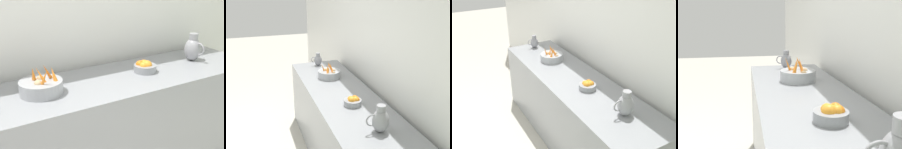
# 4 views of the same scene
# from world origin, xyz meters

# --- Properties ---
(tile_wall_left) EXTENTS (0.10, 8.54, 3.00)m
(tile_wall_left) POSITION_xyz_m (-1.95, 0.79, 1.50)
(tile_wall_left) COLOR white
(tile_wall_left) RESTS_ON ground_plane
(prep_counter) EXTENTS (0.72, 2.67, 0.92)m
(prep_counter) POSITION_xyz_m (-1.48, 0.29, 0.46)
(prep_counter) COLOR gray
(prep_counter) RESTS_ON ground_plane
(vegetable_colander) EXTENTS (0.30, 0.30, 0.21)m
(vegetable_colander) POSITION_xyz_m (-1.49, -0.31, 0.97)
(vegetable_colander) COLOR #9EA0A5
(vegetable_colander) RESTS_ON prep_counter
(orange_bowl) EXTENTS (0.19, 0.19, 0.10)m
(orange_bowl) POSITION_xyz_m (-1.49, 0.58, 0.96)
(orange_bowl) COLOR gray
(orange_bowl) RESTS_ON prep_counter
(metal_pitcher_tall) EXTENTS (0.21, 0.15, 0.25)m
(metal_pitcher_tall) POSITION_xyz_m (-1.51, 1.15, 1.03)
(metal_pitcher_tall) COLOR #939399
(metal_pitcher_tall) RESTS_ON prep_counter
(metal_pitcher_short) EXTENTS (0.16, 0.11, 0.19)m
(metal_pitcher_short) POSITION_xyz_m (-1.48, -0.86, 1.00)
(metal_pitcher_short) COLOR gray
(metal_pitcher_short) RESTS_ON prep_counter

